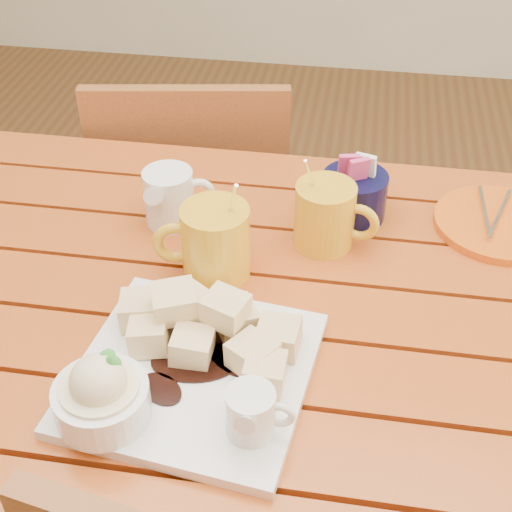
% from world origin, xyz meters
% --- Properties ---
extents(table, '(1.20, 0.79, 0.75)m').
position_xyz_m(table, '(0.00, 0.00, 0.64)').
color(table, '#9A4413').
rests_on(table, ground).
extents(dessert_plate, '(0.31, 0.31, 0.11)m').
position_xyz_m(dessert_plate, '(-0.03, -0.16, 0.78)').
color(dessert_plate, white).
rests_on(dessert_plate, table).
extents(coffee_mug_left, '(0.14, 0.10, 0.16)m').
position_xyz_m(coffee_mug_left, '(-0.03, 0.05, 0.81)').
color(coffee_mug_left, gold).
rests_on(coffee_mug_left, table).
extents(coffee_mug_right, '(0.13, 0.09, 0.15)m').
position_xyz_m(coffee_mug_right, '(0.12, 0.15, 0.80)').
color(coffee_mug_right, gold).
rests_on(coffee_mug_right, table).
extents(cream_pitcher, '(0.11, 0.09, 0.09)m').
position_xyz_m(cream_pitcher, '(-0.12, 0.16, 0.80)').
color(cream_pitcher, white).
rests_on(cream_pitcher, table).
extents(sugar_caddy, '(0.10, 0.10, 0.11)m').
position_xyz_m(sugar_caddy, '(0.16, 0.23, 0.79)').
color(sugar_caddy, black).
rests_on(sugar_caddy, table).
extents(orange_saucer, '(0.20, 0.20, 0.02)m').
position_xyz_m(orange_saucer, '(0.38, 0.23, 0.76)').
color(orange_saucer, '#DC5813').
rests_on(orange_saucer, table).
extents(chair_far, '(0.45, 0.45, 0.83)m').
position_xyz_m(chair_far, '(-0.19, 0.56, 0.47)').
color(chair_far, brown).
rests_on(chair_far, ground).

